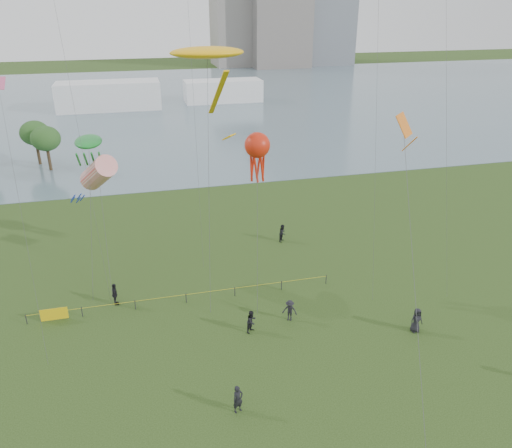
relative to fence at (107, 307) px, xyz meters
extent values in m
plane|color=#1F3511|center=(11.01, -13.60, -0.55)|extent=(400.00, 400.00, 0.00)
cube|color=slate|center=(11.01, 86.40, -0.53)|extent=(400.00, 120.00, 0.08)
cube|color=slate|center=(57.01, 148.40, 18.45)|extent=(20.00, 20.00, 38.00)
cube|color=slate|center=(43.01, 154.40, 13.45)|extent=(16.00, 18.00, 28.00)
cube|color=white|center=(-0.99, 81.40, 2.45)|extent=(22.00, 8.00, 6.00)
cube|color=white|center=(25.01, 84.40, 1.95)|extent=(18.00, 7.00, 5.00)
cylinder|color=#322517|center=(-10.47, 42.16, 0.90)|extent=(0.44, 0.44, 2.91)
ellipsoid|color=#2D5722|center=(-10.47, 42.16, 4.17)|extent=(4.14, 4.14, 3.50)
cylinder|color=#322517|center=(-8.58, 38.77, 0.88)|extent=(0.44, 0.44, 2.86)
ellipsoid|color=#2D5722|center=(-8.58, 38.77, 4.09)|extent=(4.07, 4.07, 3.43)
cylinder|color=black|center=(-5.88, 0.00, -0.13)|extent=(0.07, 0.07, 0.85)
cylinder|color=black|center=(-1.88, 0.00, -0.13)|extent=(0.07, 0.07, 0.85)
cylinder|color=black|center=(2.12, 0.00, -0.13)|extent=(0.07, 0.07, 0.85)
cylinder|color=black|center=(6.12, 0.00, -0.13)|extent=(0.07, 0.07, 0.85)
cylinder|color=black|center=(10.12, 0.00, -0.13)|extent=(0.07, 0.07, 0.85)
cylinder|color=black|center=(14.12, 0.00, -0.13)|extent=(0.07, 0.07, 0.85)
cylinder|color=black|center=(18.12, 0.00, -0.13)|extent=(0.07, 0.07, 0.85)
cylinder|color=gold|center=(6.12, 0.00, 0.19)|extent=(24.00, 0.03, 0.03)
cube|color=#DCB40B|center=(-3.88, 0.00, 0.00)|extent=(2.00, 0.04, 1.00)
imported|color=black|center=(10.34, -5.00, 0.33)|extent=(1.08, 1.07, 1.76)
imported|color=black|center=(13.47, -4.32, 0.31)|extent=(1.29, 1.08, 1.73)
imported|color=black|center=(0.62, 1.11, 0.39)|extent=(0.54, 1.14, 1.89)
imported|color=black|center=(22.02, -7.90, 0.41)|extent=(0.96, 0.64, 1.93)
imported|color=black|center=(7.72, -12.38, 0.36)|extent=(0.78, 0.64, 1.83)
imported|color=black|center=(16.91, 8.87, 0.34)|extent=(1.09, 1.11, 1.80)
cylinder|color=#3F3F42|center=(8.56, 1.58, 8.78)|extent=(1.60, 6.86, 18.68)
ellipsoid|color=#FFB30D|center=(9.35, 4.99, 18.11)|extent=(5.69, 3.56, 0.89)
cube|color=#FFB30D|center=(9.35, 0.79, 15.71)|extent=(0.36, 6.98, 4.09)
cube|color=#FFB30D|center=(9.35, -3.01, 13.61)|extent=(0.95, 0.95, 0.42)
cylinder|color=#3F3F42|center=(0.28, 4.16, 4.12)|extent=(0.15, 4.71, 9.36)
cylinder|color=red|center=(0.22, 6.50, 8.79)|extent=(3.70, 5.14, 3.84)
cylinder|color=#1A33B8|center=(-1.18, 5.30, 7.19)|extent=(0.60, 1.13, 0.88)
cylinder|color=#1A33B8|center=(-1.46, 5.68, 7.19)|extent=(0.60, 1.13, 0.88)
cylinder|color=#1A33B8|center=(-1.90, 5.54, 7.19)|extent=(0.60, 1.13, 0.88)
cylinder|color=#1A33B8|center=(-1.90, 5.07, 7.19)|extent=(0.60, 1.13, 0.88)
cylinder|color=#1A33B8|center=(-1.46, 4.92, 7.19)|extent=(0.60, 1.13, 0.88)
cylinder|color=#3F3F42|center=(-0.74, 4.70, 5.36)|extent=(0.97, 5.06, 11.85)
ellipsoid|color=#167C27|center=(-0.27, 7.22, 11.28)|extent=(2.16, 3.89, 0.76)
cylinder|color=#167C27|center=(-1.07, 5.62, 10.28)|extent=(0.16, 1.79, 1.54)
cylinder|color=#167C27|center=(-0.52, 5.62, 10.28)|extent=(0.16, 1.79, 1.54)
cylinder|color=#167C27|center=(0.03, 5.62, 10.28)|extent=(0.16, 1.79, 1.54)
cylinder|color=#167C27|center=(0.58, 5.62, 10.28)|extent=(0.16, 1.79, 1.54)
cylinder|color=#3F3F42|center=(11.98, -0.19, 5.41)|extent=(1.37, 5.40, 11.93)
sphere|color=red|center=(12.65, 2.50, 11.37)|extent=(2.02, 2.02, 2.02)
cylinder|color=red|center=(13.15, 2.50, 9.77)|extent=(0.18, 0.54, 2.60)
cylinder|color=red|center=(12.90, 2.93, 9.77)|extent=(0.49, 0.36, 2.61)
cylinder|color=red|center=(12.40, 2.93, 9.77)|extent=(0.49, 0.36, 2.61)
cylinder|color=red|center=(12.15, 2.50, 9.77)|extent=(0.18, 0.54, 2.60)
cylinder|color=red|center=(12.40, 2.06, 9.77)|extent=(0.49, 0.36, 2.61)
cylinder|color=red|center=(12.90, 2.06, 9.77)|extent=(0.49, 0.36, 2.61)
cylinder|color=#3F3F42|center=(18.05, -12.84, 6.97)|extent=(4.06, 13.29, 15.07)
cube|color=orange|center=(20.06, -6.21, 14.50)|extent=(1.68, 1.68, 1.37)
cylinder|color=orange|center=(20.06, -7.11, 13.50)|extent=(0.08, 1.58, 1.35)
camera|label=1|loc=(3.29, -34.40, 21.80)|focal=35.00mm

